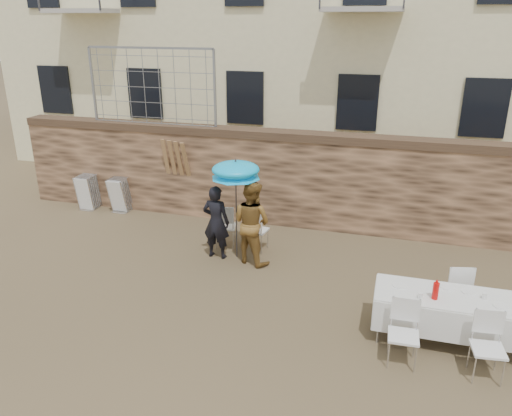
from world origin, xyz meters
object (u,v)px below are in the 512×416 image
(couple_chair_left, at_px, (226,225))
(table_chair_front_right, at_px, (488,348))
(soda_bottle, at_px, (436,291))
(chair_stack_right, at_px, (123,193))
(couple_chair_right, at_px, (257,229))
(chair_stack_left, at_px, (92,189))
(umbrella, at_px, (236,173))
(woman_dress, at_px, (252,222))
(man_suit, at_px, (216,222))
(banquet_table, at_px, (448,298))
(table_chair_front_left, at_px, (404,334))
(table_chair_back, at_px, (455,289))

(couple_chair_left, distance_m, table_chair_front_right, 5.70)
(soda_bottle, bearing_deg, chair_stack_right, 152.71)
(couple_chair_right, distance_m, soda_bottle, 4.23)
(table_chair_front_right, height_order, chair_stack_left, table_chair_front_right)
(soda_bottle, bearing_deg, couple_chair_right, 144.45)
(umbrella, bearing_deg, couple_chair_left, 131.63)
(woman_dress, relative_size, soda_bottle, 6.56)
(man_suit, bearing_deg, woman_dress, -177.72)
(banquet_table, bearing_deg, table_chair_front_right, -56.31)
(woman_dress, height_order, chair_stack_left, woman_dress)
(woman_dress, bearing_deg, couple_chair_right, -62.82)
(banquet_table, distance_m, soda_bottle, 0.30)
(couple_chair_right, bearing_deg, chair_stack_right, -10.49)
(couple_chair_right, distance_m, chair_stack_left, 5.06)
(couple_chair_left, distance_m, soda_bottle, 4.81)
(banquet_table, relative_size, soda_bottle, 8.08)
(woman_dress, bearing_deg, umbrella, 6.04)
(man_suit, distance_m, soda_bottle, 4.54)
(man_suit, height_order, couple_chair_left, man_suit)
(umbrella, relative_size, couple_chair_left, 2.01)
(umbrella, xyz_separation_m, soda_bottle, (3.72, -1.99, -0.91))
(couple_chair_right, xyz_separation_m, table_chair_front_left, (3.02, -3.04, 0.00))
(table_chair_back, distance_m, chair_stack_left, 9.15)
(soda_bottle, xyz_separation_m, chair_stack_right, (-7.39, 3.81, -0.45))
(banquet_table, height_order, chair_stack_right, chair_stack_right)
(banquet_table, distance_m, table_chair_back, 0.86)
(table_chair_front_right, bearing_deg, banquet_table, 117.95)
(table_chair_front_left, bearing_deg, couple_chair_left, 139.01)
(table_chair_back, bearing_deg, banquet_table, 62.95)
(couple_chair_left, distance_m, chair_stack_left, 4.39)
(chair_stack_left, bearing_deg, couple_chair_right, -15.69)
(chair_stack_right, bearing_deg, couple_chair_left, -22.70)
(banquet_table, relative_size, table_chair_front_right, 2.19)
(banquet_table, bearing_deg, table_chair_front_left, -128.66)
(chair_stack_right, bearing_deg, woman_dress, -25.51)
(couple_chair_left, bearing_deg, soda_bottle, 136.17)
(table_chair_front_right, bearing_deg, man_suit, 146.90)
(umbrella, height_order, couple_chair_left, umbrella)
(umbrella, xyz_separation_m, table_chair_back, (4.12, -1.04, -1.34))
(man_suit, xyz_separation_m, banquet_table, (4.32, -1.74, -0.04))
(chair_stack_right, bearing_deg, table_chair_back, -20.18)
(woman_dress, xyz_separation_m, soda_bottle, (3.37, -1.89, 0.05))
(woman_dress, bearing_deg, couple_chair_left, -14.27)
(man_suit, bearing_deg, table_chair_front_left, 148.44)
(woman_dress, relative_size, table_chair_back, 1.78)
(man_suit, distance_m, woman_dress, 0.75)
(man_suit, bearing_deg, banquet_table, 160.29)
(banquet_table, xyz_separation_m, chair_stack_right, (-7.59, 3.66, -0.27))
(table_chair_front_left, height_order, table_chair_back, same)
(banquet_table, relative_size, chair_stack_right, 2.28)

